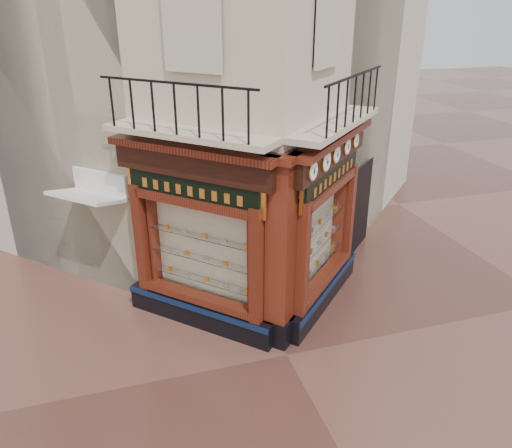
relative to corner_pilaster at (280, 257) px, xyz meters
name	(u,v)px	position (x,y,z in m)	size (l,w,h in m)	color
ground	(287,355)	(0.00, -0.50, -1.95)	(80.00, 80.00, 0.00)	#4C2B23
main_building	(210,20)	(0.00, 5.66, 4.05)	(8.00, 8.00, 12.00)	#C4B399
neighbour_left	(110,36)	(-2.47, 8.13, 3.55)	(8.00, 8.00, 11.00)	beige
neighbour_right	(271,34)	(2.47, 8.13, 3.55)	(8.00, 8.00, 11.00)	beige
shopfront_left	(197,241)	(-1.41, 1.07, 0.03)	(2.86, 2.86, 3.98)	black
shopfront_right	(325,225)	(1.41, 1.07, 0.03)	(2.86, 2.86, 3.98)	black
corner_pilaster	(280,257)	(0.00, 0.00, 0.00)	(0.85, 0.85, 3.98)	black
balcony	(265,128)	(0.00, 0.99, 2.27)	(5.94, 2.97, 1.03)	#C4B399
clock_a	(313,171)	(0.57, -0.03, 1.67)	(0.31, 0.31, 0.38)	gold
clock_b	(326,161)	(1.05, 0.44, 1.67)	(0.33, 0.33, 0.41)	gold
clock_c	(336,154)	(1.44, 0.84, 1.67)	(0.30, 0.30, 0.37)	gold
clock_d	(347,147)	(1.91, 1.31, 1.67)	(0.29, 0.29, 0.36)	gold
clock_e	(355,140)	(2.33, 1.72, 1.67)	(0.27, 0.27, 0.33)	gold
awning	(101,297)	(-3.49, 2.79, -1.95)	(1.53, 0.92, 0.08)	silver
signboard_left	(192,190)	(-1.46, 1.01, 1.15)	(2.30, 2.30, 0.62)	gold
signboard_right	(332,176)	(1.46, 1.01, 1.15)	(2.26, 2.26, 0.61)	gold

